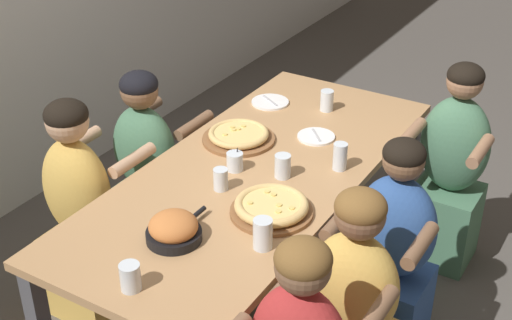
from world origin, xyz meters
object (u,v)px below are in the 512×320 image
Objects in this scene: drinking_glass_d at (263,234)px; drinking_glass_e at (340,158)px; cocktail_glass_blue at (235,162)px; diner_far_center at (148,178)px; pizza_board_second at (271,207)px; pizza_board_main at (239,136)px; diner_near_center at (391,263)px; drinking_glass_b at (283,167)px; drinking_glass_f at (327,102)px; drinking_glass_a at (221,179)px; diner_near_right at (450,176)px; diner_far_midleft at (82,220)px; empty_plate_b at (270,102)px; drinking_glass_c at (130,278)px; empty_plate_a at (316,137)px; skillet_bowl at (174,229)px; diner_near_midleft at (351,320)px.

drinking_glass_e is (0.70, 0.00, -0.01)m from drinking_glass_d.
cocktail_glass_blue is 0.68m from diner_far_center.
pizza_board_main is at bearing 44.16° from pizza_board_second.
drinking_glass_e is (0.48, -0.08, 0.02)m from pizza_board_second.
drinking_glass_d is at bearing 55.89° from diner_near_center.
drinking_glass_b reaches higher than pizza_board_second.
pizza_board_main is at bearing 157.96° from drinking_glass_f.
drinking_glass_a is at bearing 18.81° from diner_near_center.
drinking_glass_b is (0.23, -0.18, 0.00)m from drinking_glass_a.
diner_far_midleft is at bearing 43.75° from diner_near_right.
drinking_glass_d is 0.98× the size of drinking_glass_e.
pizza_board_main is 0.31× the size of diner_near_right.
empty_plate_b is 0.78m from drinking_glass_b.
drinking_glass_b is at bearing -4.99° from drinking_glass_c.
diner_near_right is 1.00× the size of diner_far_midleft.
empty_plate_a is 1.67× the size of drinking_glass_f.
drinking_glass_f reaches higher than drinking_glass_a.
diner_far_center reaches higher than empty_plate_a.
diner_near_right is (0.89, -0.77, -0.30)m from cocktail_glass_blue.
drinking_glass_c is 0.82× the size of drinking_glass_e.
diner_far_center is at bearing 110.30° from pizza_board_main.
diner_near_right reaches higher than drinking_glass_e.
skillet_bowl is 0.35m from drinking_glass_d.
drinking_glass_b is 0.54m from drinking_glass_d.
diner_far_midleft is at bearing 110.58° from drinking_glass_a.
pizza_board_second is 0.31× the size of diner_near_center.
skillet_bowl is 3.21× the size of drinking_glass_a.
empty_plate_a is at bearing -12.28° from drinking_glass_a.
empty_plate_a is at bearing 5.46° from drinking_glass_b.
diner_far_midleft is (-0.24, 0.64, -0.30)m from drinking_glass_a.
diner_near_right reaches higher than diner_near_midleft.
cocktail_glass_blue is at bearing 8.53° from skillet_bowl.
diner_near_right reaches higher than diner_far_center.
diner_near_center is at bearing -45.89° from skillet_bowl.
pizza_board_second is 1.85× the size of empty_plate_a.
drinking_glass_e is (0.26, -0.41, 0.02)m from cocktail_glass_blue.
diner_near_midleft is (0.09, -0.35, -0.34)m from drinking_glass_d.
empty_plate_b is 0.18× the size of diner_near_right.
pizza_board_second is at bearing 34.40° from diner_near_center.
pizza_board_main is at bearing 125.54° from empty_plate_a.
diner_near_center is at bearing -71.19° from drinking_glass_a.
drinking_glass_f is at bearing 1.81° from drinking_glass_c.
drinking_glass_e is at bearing 60.87° from diner_near_right.
diner_far_center is (-0.40, 0.78, -0.28)m from empty_plate_a.
drinking_glass_b is 0.88m from diner_far_center.
drinking_glass_e is 0.11× the size of diner_near_right.
drinking_glass_f is (0.79, -0.08, 0.01)m from cocktail_glass_blue.
diner_far_midleft is at bearing 101.37° from pizza_board_second.
drinking_glass_d is at bearing 14.39° from diner_near_midleft.
diner_far_center reaches higher than pizza_board_second.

